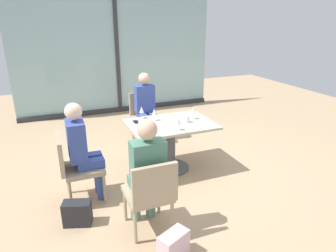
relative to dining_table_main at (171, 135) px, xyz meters
name	(u,v)px	position (x,y,z in m)	size (l,w,h in m)	color
ground_plane	(170,168)	(0.00, 0.00, -0.54)	(12.00, 12.00, 0.00)	tan
window_wall_backdrop	(117,61)	(0.00, 3.20, 0.67)	(4.59, 0.10, 2.70)	#91B7BC
dining_table_main	(171,135)	(0.00, 0.00, 0.00)	(1.22, 0.88, 0.73)	#BCB29E
chair_side_end	(75,164)	(-1.39, -0.33, -0.04)	(0.50, 0.46, 0.87)	tan
chair_front_left	(150,192)	(-0.75, -1.26, -0.04)	(0.46, 0.50, 0.87)	tan
chair_near_window	(144,114)	(0.00, 1.26, -0.04)	(0.46, 0.51, 0.87)	tan
person_side_end	(83,147)	(-1.29, -0.33, 0.16)	(0.39, 0.34, 1.26)	#384C9E
person_front_left	(146,170)	(-0.75, -1.15, 0.16)	(0.34, 0.39, 1.26)	#4C7F6B
person_near_window	(146,105)	(0.00, 1.15, 0.16)	(0.34, 0.39, 1.26)	#384C9E
wine_glass_0	(193,111)	(0.38, 0.04, 0.32)	(0.07, 0.07, 0.18)	silver
wine_glass_1	(178,121)	(-0.02, -0.30, 0.32)	(0.07, 0.07, 0.18)	silver
wine_glass_2	(139,124)	(-0.53, -0.21, 0.32)	(0.07, 0.07, 0.18)	silver
wine_glass_3	(142,110)	(-0.32, 0.37, 0.32)	(0.07, 0.07, 0.18)	silver
wine_glass_4	(154,112)	(-0.18, 0.19, 0.32)	(0.07, 0.07, 0.18)	silver
coffee_cup	(187,119)	(0.23, -0.05, 0.23)	(0.08, 0.08, 0.09)	white
cell_phone_on_table	(136,122)	(-0.45, 0.22, 0.19)	(0.07, 0.14, 0.01)	black
handbag_0	(77,213)	(-1.46, -0.82, -0.40)	(0.30, 0.16, 0.28)	#232328
handbag_1	(173,246)	(-0.67, -1.68, -0.40)	(0.30, 0.16, 0.28)	beige
handbag_2	(150,144)	(-0.09, 0.70, -0.40)	(0.30, 0.16, 0.28)	#A3704C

